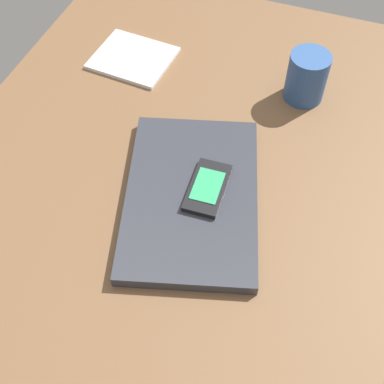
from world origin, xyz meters
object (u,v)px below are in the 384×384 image
(laptop_closed, at_px, (192,195))
(coffee_mug, at_px, (307,76))
(notepad, at_px, (133,58))
(cell_phone_on_laptop, at_px, (207,187))

(laptop_closed, xyz_separation_m, coffee_mug, (0.31, -0.12, 0.04))
(coffee_mug, relative_size, notepad, 0.72)
(cell_phone_on_laptop, height_order, notepad, cell_phone_on_laptop)
(laptop_closed, bearing_deg, coffee_mug, -37.14)
(laptop_closed, distance_m, cell_phone_on_laptop, 0.03)
(cell_phone_on_laptop, bearing_deg, coffee_mug, -17.91)
(laptop_closed, distance_m, notepad, 0.38)
(coffee_mug, bearing_deg, laptop_closed, 159.08)
(laptop_closed, xyz_separation_m, cell_phone_on_laptop, (0.01, -0.02, 0.02))
(laptop_closed, height_order, coffee_mug, coffee_mug)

